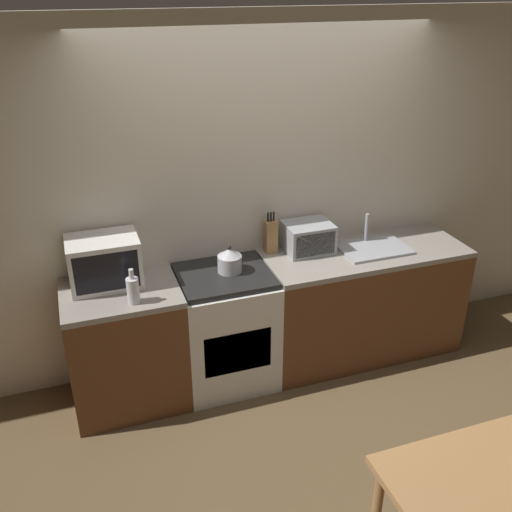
# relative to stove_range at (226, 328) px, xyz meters

# --- Properties ---
(ground_plane) EXTENTS (16.00, 16.00, 0.00)m
(ground_plane) POSITION_rel_stove_range_xyz_m (0.40, -0.87, -0.45)
(ground_plane) COLOR brown
(wall_back) EXTENTS (10.00, 0.06, 2.60)m
(wall_back) POSITION_rel_stove_range_xyz_m (0.40, 0.34, 0.85)
(wall_back) COLOR beige
(wall_back) RESTS_ON ground_plane
(counter_left_run) EXTENTS (0.78, 0.62, 0.90)m
(counter_left_run) POSITION_rel_stove_range_xyz_m (-0.72, 0.00, 0.00)
(counter_left_run) COLOR brown
(counter_left_run) RESTS_ON ground_plane
(counter_right_run) EXTENTS (1.57, 0.62, 0.90)m
(counter_right_run) POSITION_rel_stove_range_xyz_m (1.12, 0.00, 0.00)
(counter_right_run) COLOR brown
(counter_right_run) RESTS_ON ground_plane
(stove_range) EXTENTS (0.67, 0.62, 0.90)m
(stove_range) POSITION_rel_stove_range_xyz_m (0.00, 0.00, 0.00)
(stove_range) COLOR silver
(stove_range) RESTS_ON ground_plane
(kettle) EXTENTS (0.17, 0.17, 0.20)m
(kettle) POSITION_rel_stove_range_xyz_m (0.05, 0.02, 0.54)
(kettle) COLOR #B7B7BC
(kettle) RESTS_ON stove_range
(microwave) EXTENTS (0.47, 0.34, 0.34)m
(microwave) POSITION_rel_stove_range_xyz_m (-0.79, 0.12, 0.62)
(microwave) COLOR silver
(microwave) RESTS_ON counter_left_run
(bottle) EXTENTS (0.08, 0.08, 0.24)m
(bottle) POSITION_rel_stove_range_xyz_m (-0.65, -0.19, 0.54)
(bottle) COLOR silver
(bottle) RESTS_ON counter_left_run
(knife_block) EXTENTS (0.09, 0.08, 0.32)m
(knife_block) POSITION_rel_stove_range_xyz_m (0.43, 0.22, 0.58)
(knife_block) COLOR #9E7042
(knife_block) RESTS_ON counter_right_run
(toaster_oven) EXTENTS (0.35, 0.29, 0.22)m
(toaster_oven) POSITION_rel_stove_range_xyz_m (0.70, 0.15, 0.56)
(toaster_oven) COLOR #999BA0
(toaster_oven) RESTS_ON counter_right_run
(sink_basin) EXTENTS (0.52, 0.37, 0.24)m
(sink_basin) POSITION_rel_stove_range_xyz_m (1.19, 0.01, 0.47)
(sink_basin) COLOR #999BA0
(sink_basin) RESTS_ON counter_right_run
(dining_table) EXTENTS (0.97, 0.61, 0.73)m
(dining_table) POSITION_rel_stove_range_xyz_m (0.69, -1.99, 0.18)
(dining_table) COLOR #9E7042
(dining_table) RESTS_ON ground_plane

